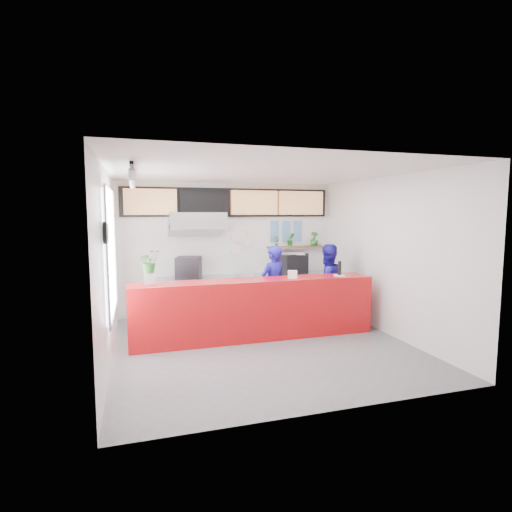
{
  "coord_description": "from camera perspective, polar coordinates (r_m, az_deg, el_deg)",
  "views": [
    {
      "loc": [
        -2.08,
        -6.5,
        2.31
      ],
      "look_at": [
        0.1,
        0.7,
        1.5
      ],
      "focal_mm": 28.0,
      "sensor_mm": 36.0,
      "label": 1
    }
  ],
  "objects": [
    {
      "name": "herb_a",
      "position": [
        9.48,
        2.96,
        2.17
      ],
      "size": [
        0.17,
        0.14,
        0.27
      ],
      "primitive_type": "imported",
      "rotation": [
        0.0,
        0.0,
        0.38
      ],
      "color": "#276C26",
      "rests_on": "herb_shelf"
    },
    {
      "name": "wall_right",
      "position": [
        7.99,
        18.23,
        0.02
      ],
      "size": [
        0.0,
        5.0,
        5.0
      ],
      "primitive_type": "plane",
      "rotation": [
        1.57,
        0.0,
        -1.57
      ],
      "color": "white",
      "rests_on": "ground"
    },
    {
      "name": "glass_vase",
      "position": [
        6.9,
        -14.91,
        -3.14
      ],
      "size": [
        0.26,
        0.26,
        0.24
      ],
      "primitive_type": "cylinder",
      "rotation": [
        0.0,
        0.0,
        -0.39
      ],
      "color": "white",
      "rests_on": "service_counter"
    },
    {
      "name": "photo_frame_e",
      "position": [
        9.65,
        4.34,
        2.8
      ],
      "size": [
        0.2,
        0.02,
        0.25
      ],
      "primitive_type": "cube",
      "color": "#598CBF",
      "rests_on": "wall_back"
    },
    {
      "name": "herb_shelf",
      "position": [
        9.66,
        5.6,
        1.31
      ],
      "size": [
        1.4,
        0.18,
        0.04
      ],
      "primitive_type": "cube",
      "color": "brown",
      "rests_on": "wall_back"
    },
    {
      "name": "floor",
      "position": [
        7.2,
        0.87,
        -12.56
      ],
      "size": [
        5.0,
        5.0,
        0.0
      ],
      "primitive_type": "plane",
      "color": "slate",
      "rests_on": "ground"
    },
    {
      "name": "menu_board_far_right",
      "position": [
        9.66,
        6.43,
        7.53
      ],
      "size": [
        1.1,
        0.1,
        0.55
      ],
      "primitive_type": "cube",
      "color": "tan",
      "rests_on": "wall_back"
    },
    {
      "name": "menu_board_far_left",
      "position": [
        8.89,
        -14.84,
        7.49
      ],
      "size": [
        1.1,
        0.1,
        0.55
      ],
      "primitive_type": "cube",
      "color": "tan",
      "rests_on": "wall_back"
    },
    {
      "name": "pepper_mill",
      "position": [
        7.89,
        11.84,
        -1.7
      ],
      "size": [
        0.09,
        0.09,
        0.27
      ],
      "primitive_type": "cylinder",
      "rotation": [
        0.0,
        0.0,
        -0.42
      ],
      "color": "black",
      "rests_on": "white_plate"
    },
    {
      "name": "photo_frame_d",
      "position": [
        9.54,
        2.66,
        2.77
      ],
      "size": [
        0.2,
        0.02,
        0.25
      ],
      "primitive_type": "cube",
      "color": "#598CBF",
      "rests_on": "wall_back"
    },
    {
      "name": "dec_plate_a",
      "position": [
        9.26,
        -2.88,
        2.67
      ],
      "size": [
        0.24,
        0.03,
        0.24
      ],
      "primitive_type": "cylinder",
      "rotation": [
        1.57,
        0.0,
        0.0
      ],
      "color": "silver",
      "rests_on": "wall_back"
    },
    {
      "name": "menu_board_mid_right",
      "position": [
        9.27,
        -0.23,
        7.63
      ],
      "size": [
        1.1,
        0.1,
        0.55
      ],
      "primitive_type": "cube",
      "color": "tan",
      "rests_on": "wall_back"
    },
    {
      "name": "wall_clock_rim",
      "position": [
        5.62,
        -20.74,
        3.1
      ],
      "size": [
        0.05,
        0.3,
        0.3
      ],
      "primitive_type": "cylinder",
      "rotation": [
        0.0,
        1.57,
        0.0
      ],
      "color": "black",
      "rests_on": "wall_left"
    },
    {
      "name": "dec_plate_c",
      "position": [
        9.28,
        -2.87,
        0.82
      ],
      "size": [
        0.24,
        0.03,
        0.24
      ],
      "primitive_type": "cylinder",
      "rotation": [
        1.57,
        0.0,
        0.0
      ],
      "color": "silver",
      "rests_on": "wall_back"
    },
    {
      "name": "napkin_holder",
      "position": [
        7.48,
        5.22,
        -2.63
      ],
      "size": [
        0.19,
        0.15,
        0.14
      ],
      "primitive_type": "cube",
      "rotation": [
        0.0,
        0.0,
        -0.31
      ],
      "color": "white",
      "rests_on": "service_counter"
    },
    {
      "name": "wall_clock_face",
      "position": [
        5.62,
        -20.44,
        3.11
      ],
      "size": [
        0.02,
        0.26,
        0.26
      ],
      "primitive_type": "cylinder",
      "rotation": [
        0.0,
        1.57,
        0.0
      ],
      "color": "white",
      "rests_on": "wall_left"
    },
    {
      "name": "white_plate",
      "position": [
        7.91,
        11.82,
        -2.72
      ],
      "size": [
        0.24,
        0.24,
        0.02
      ],
      "primitive_type": "cylinder",
      "rotation": [
        0.0,
        0.0,
        -0.07
      ],
      "color": "white",
      "rests_on": "service_counter"
    },
    {
      "name": "hood_lip",
      "position": [
        8.75,
        -8.44,
        3.72
      ],
      "size": [
        1.2,
        0.69,
        0.31
      ],
      "primitive_type": "cube",
      "rotation": [
        -0.35,
        0.0,
        0.0
      ],
      "color": "#B2B5BA",
      "rests_on": "ceiling"
    },
    {
      "name": "wall_left",
      "position": [
        6.56,
        -20.39,
        -1.33
      ],
      "size": [
        0.0,
        5.0,
        5.0
      ],
      "primitive_type": "plane",
      "rotation": [
        1.57,
        0.0,
        1.57
      ],
      "color": "white",
      "rests_on": "ground"
    },
    {
      "name": "dec_plate_d",
      "position": [
        9.34,
        -0.8,
        3.63
      ],
      "size": [
        0.24,
        0.03,
        0.24
      ],
      "primitive_type": "cylinder",
      "rotation": [
        1.57,
        0.0,
        0.0
      ],
      "color": "silver",
      "rests_on": "wall_back"
    },
    {
      "name": "herb_b",
      "position": [
        9.61,
        4.99,
        2.38
      ],
      "size": [
        0.19,
        0.16,
        0.32
      ],
      "primitive_type": "imported",
      "rotation": [
        0.0,
        0.0,
        -0.11
      ],
      "color": "#276C26",
      "rests_on": "herb_shelf"
    },
    {
      "name": "staff_center",
      "position": [
        8.12,
        2.45,
        -4.37
      ],
      "size": [
        0.71,
        0.6,
        1.66
      ],
      "primitive_type": "imported",
      "rotation": [
        0.0,
        0.0,
        3.54
      ],
      "color": "#1B1595",
      "rests_on": "ground"
    },
    {
      "name": "photo_frame_b",
      "position": [
        9.63,
        4.35,
        4.28
      ],
      "size": [
        0.2,
        0.02,
        0.25
      ],
      "primitive_type": "cube",
      "color": "#598CBF",
      "rests_on": "wall_back"
    },
    {
      "name": "ceiling",
      "position": [
        6.86,
        0.91,
        11.92
      ],
      "size": [
        5.0,
        5.0,
        0.0
      ],
      "primitive_type": "plane",
      "rotation": [
        3.14,
        0.0,
        0.0
      ],
      "color": "silver"
    },
    {
      "name": "prep_bench",
      "position": [
        8.99,
        -8.33,
        -5.86
      ],
      "size": [
        1.8,
        0.6,
        0.9
      ],
      "primitive_type": "cube",
      "color": "#B2B5BA",
      "rests_on": "ground"
    },
    {
      "name": "photo_frame_c",
      "position": [
        9.75,
        6.0,
        4.29
      ],
      "size": [
        0.2,
        0.02,
        0.25
      ],
      "primitive_type": "cube",
      "color": "#598CBF",
      "rests_on": "wall_back"
    },
    {
      "name": "soffit",
      "position": [
        9.2,
        -3.81,
        7.63
      ],
      "size": [
        4.8,
        0.04,
        0.65
      ],
      "primitive_type": "cube",
      "color": "black",
      "rests_on": "wall_back"
    },
    {
      "name": "staff_right",
      "position": [
        8.54,
        10.1,
        -3.91
      ],
      "size": [
        0.87,
        0.71,
        1.67
      ],
      "primitive_type": "imported",
      "rotation": [
        0.0,
        0.0,
        3.25
      ],
      "color": "#1B1595",
      "rests_on": "ground"
    },
    {
      "name": "extraction_hood",
      "position": [
        8.75,
        -8.46,
        5.03
      ],
      "size": [
        1.2,
        0.7,
        0.35
      ],
      "primitive_type": "cube",
      "color": "#B2B5BA",
      "rests_on": "ceiling"
    },
    {
      "name": "wall_back",
      "position": [
        9.27,
        -3.82,
        1.12
      ],
      "size": [
        5.0,
        0.0,
        5.0
      ],
      "primitive_type": "plane",
      "rotation": [
        1.57,
        0.0,
        0.0
      ],
      "color": "white",
      "rests_on": "ground"
    },
    {
      "name": "photo_frame_f",
      "position": [
        9.76,
        5.98,
        2.82
      ],
      "size": [
        0.2,
        0.02,
        0.25
      ],
      "primitive_type": "cube",
      "color": "#598CBF",
      "rests_on": "wall_back"
    },
    {
      "name": "basil_vase",
      "position": [
        6.86,
        -14.98,
        -0.74
      ],
      "size": [
        0.43,
        0.4,
        0.39
      ],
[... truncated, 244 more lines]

